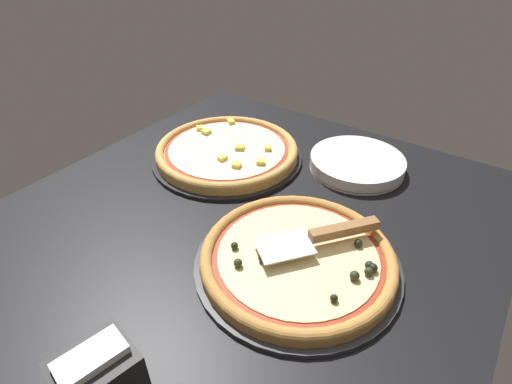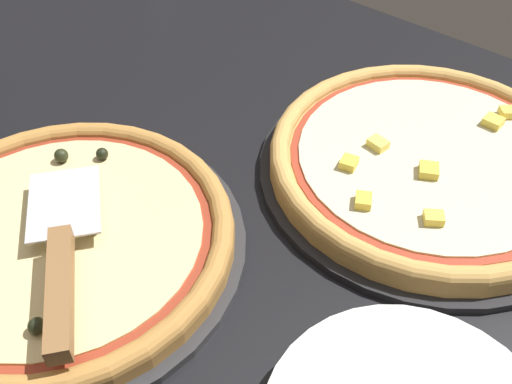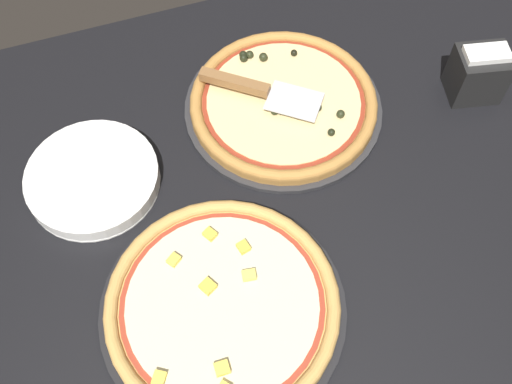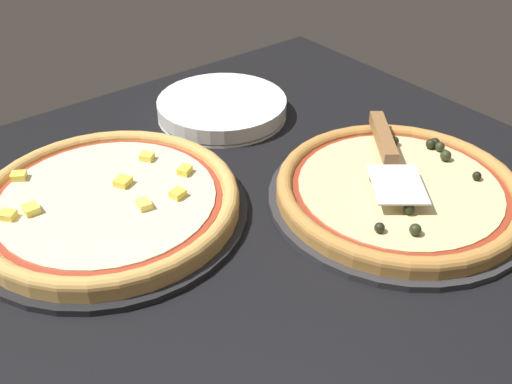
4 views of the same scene
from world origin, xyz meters
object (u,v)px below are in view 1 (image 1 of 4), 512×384
object	(u,v)px
pizza_back	(227,150)
serving_spatula	(331,233)
napkin_holder	(101,382)
plate_stack	(357,163)
pizza_front	(298,257)

from	to	relation	value
pizza_back	serving_spatula	world-z (taller)	serving_spatula
pizza_back	napkin_holder	bearing A→B (deg)	-155.69
pizza_back	plate_stack	size ratio (longest dim) A/B	1.57
serving_spatula	napkin_holder	xyz separation A→B (cm)	(-44.34, 11.73, 0.00)
serving_spatula	plate_stack	size ratio (longest dim) A/B	0.91
pizza_front	serving_spatula	world-z (taller)	serving_spatula
pizza_back	napkin_holder	size ratio (longest dim) A/B	3.29
pizza_back	pizza_front	bearing A→B (deg)	-123.64
serving_spatula	napkin_holder	distance (cm)	45.87
pizza_back	serving_spatula	bearing A→B (deg)	-114.25
plate_stack	pizza_back	bearing A→B (deg)	115.98
pizza_back	plate_stack	xyz separation A→B (cm)	(15.34, -31.49, -0.82)
pizza_front	plate_stack	world-z (taller)	pizza_front
plate_stack	napkin_holder	xyz separation A→B (cm)	(-77.64, 3.35, 3.83)
serving_spatula	napkin_holder	bearing A→B (deg)	165.18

